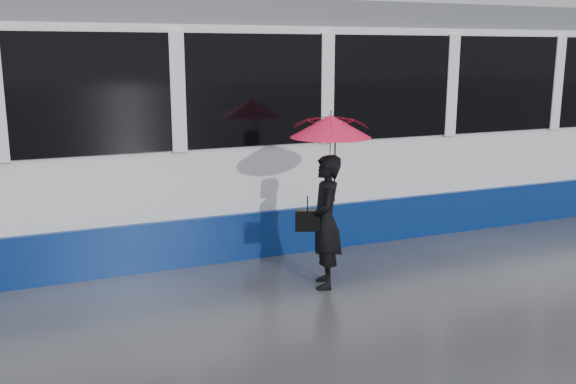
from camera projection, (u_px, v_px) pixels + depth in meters
name	position (u px, v px, depth m)	size (l,w,h in m)	color
ground	(248.00, 296.00, 7.18)	(90.00, 90.00, 0.00)	#2E2D33
rails	(192.00, 237.00, 9.43)	(34.00, 1.51, 0.02)	#3F3D38
woman	(325.00, 222.00, 7.34)	(0.56, 0.37, 1.55)	black
umbrella	(331.00, 142.00, 7.17)	(1.17, 1.17, 1.04)	#FF1595
handbag	(307.00, 220.00, 7.27)	(0.30, 0.21, 0.42)	black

